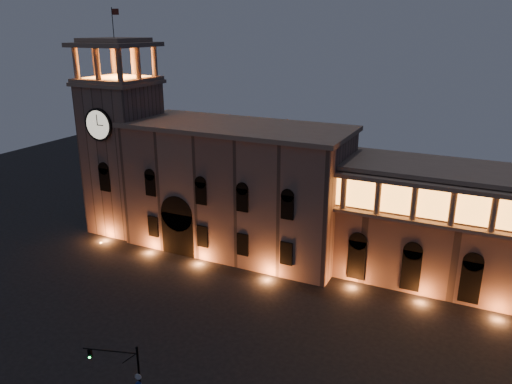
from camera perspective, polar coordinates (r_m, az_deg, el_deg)
ground at (r=54.73m, az=-11.38°, el=-15.13°), size 160.00×160.00×0.00m
government_building at (r=68.68m, az=-2.30°, el=0.47°), size 30.80×12.80×17.60m
clock_tower at (r=77.08m, az=-14.90°, el=4.73°), size 9.80×9.80×32.40m
colonnade_wing at (r=63.79m, az=26.92°, el=-4.42°), size 40.60×11.50×14.50m
traffic_light at (r=43.32m, az=-14.21°, el=-19.97°), size 4.57×1.60×6.50m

